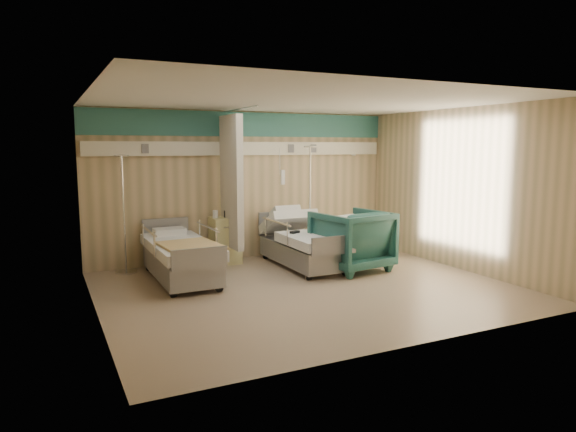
{
  "coord_description": "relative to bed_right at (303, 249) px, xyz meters",
  "views": [
    {
      "loc": [
        -3.56,
        -6.68,
        2.13
      ],
      "look_at": [
        -0.04,
        0.6,
        1.04
      ],
      "focal_mm": 32.0,
      "sensor_mm": 36.0,
      "label": 1
    }
  ],
  "objects": [
    {
      "name": "visitor_armchair",
      "position": [
        0.65,
        -0.58,
        0.21
      ],
      "size": [
        1.27,
        1.3,
        1.05
      ],
      "primitive_type": "imported",
      "rotation": [
        0.0,
        0.0,
        3.28
      ],
      "color": "#20514B",
      "rests_on": "ground"
    },
    {
      "name": "bed_right",
      "position": [
        0.0,
        0.0,
        0.0
      ],
      "size": [
        1.0,
        2.16,
        0.63
      ],
      "primitive_type": null,
      "color": "white",
      "rests_on": "ground"
    },
    {
      "name": "white_cup",
      "position": [
        -1.33,
        0.89,
        0.61
      ],
      "size": [
        0.12,
        0.12,
        0.14
      ],
      "primitive_type": "cylinder",
      "rotation": [
        0.0,
        0.0,
        0.35
      ],
      "color": "white",
      "rests_on": "bedside_cabinet"
    },
    {
      "name": "bedside_cabinet",
      "position": [
        -1.15,
        0.9,
        0.11
      ],
      "size": [
        0.5,
        0.48,
        0.85
      ],
      "primitive_type": "cube",
      "color": "#CFC981",
      "rests_on": "ground"
    },
    {
      "name": "ground",
      "position": [
        -0.6,
        -1.3,
        -0.32
      ],
      "size": [
        6.0,
        5.0,
        0.0
      ],
      "primitive_type": "cube",
      "color": "gray",
      "rests_on": "ground"
    },
    {
      "name": "toiletry_bag",
      "position": [
        -1.05,
        0.9,
        0.6
      ],
      "size": [
        0.25,
        0.18,
        0.13
      ],
      "primitive_type": "cube",
      "rotation": [
        0.0,
        0.0,
        -0.15
      ],
      "color": "black",
      "rests_on": "bedside_cabinet"
    },
    {
      "name": "tan_blanket",
      "position": [
        -2.16,
        -0.46,
        0.33
      ],
      "size": [
        0.9,
        1.09,
        0.04
      ],
      "primitive_type": "cube",
      "rotation": [
        0.0,
        0.0,
        0.09
      ],
      "color": "tan",
      "rests_on": "bed_left"
    },
    {
      "name": "bed_left",
      "position": [
        -2.2,
        0.0,
        0.0
      ],
      "size": [
        1.0,
        2.16,
        0.63
      ],
      "primitive_type": null,
      "color": "white",
      "rests_on": "ground"
    },
    {
      "name": "waffle_blanket",
      "position": [
        0.62,
        -0.63,
        0.77
      ],
      "size": [
        0.75,
        0.7,
        0.07
      ],
      "primitive_type": "cube",
      "rotation": [
        0.0,
        0.0,
        3.39
      ],
      "color": "white",
      "rests_on": "visitor_armchair"
    },
    {
      "name": "call_remote",
      "position": [
        -0.19,
        -0.06,
        0.34
      ],
      "size": [
        0.21,
        0.15,
        0.04
      ],
      "primitive_type": "cube",
      "rotation": [
        0.0,
        0.0,
        0.42
      ],
      "color": "black",
      "rests_on": "bed_right"
    },
    {
      "name": "room_walls",
      "position": [
        -0.63,
        -1.05,
        1.55
      ],
      "size": [
        6.04,
        5.04,
        2.82
      ],
      "color": "tan",
      "rests_on": "ground"
    },
    {
      "name": "iv_stand_right",
      "position": [
        0.58,
        0.83,
        0.13
      ],
      "size": [
        0.38,
        0.38,
        2.15
      ],
      "rotation": [
        0.0,
        0.0,
        -0.16
      ],
      "color": "silver",
      "rests_on": "ground"
    },
    {
      "name": "iv_stand_left",
      "position": [
        -2.93,
        0.9,
        0.09
      ],
      "size": [
        0.36,
        0.36,
        2.0
      ],
      "rotation": [
        0.0,
        0.0,
        -0.1
      ],
      "color": "silver",
      "rests_on": "ground"
    }
  ]
}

